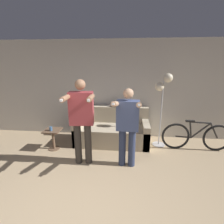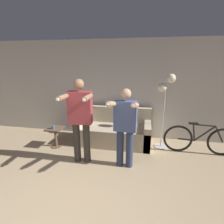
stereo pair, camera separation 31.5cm
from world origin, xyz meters
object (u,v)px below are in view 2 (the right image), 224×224
Objects in this scene: person_right at (125,124)px; side_table at (55,134)px; bicycle at (200,140)px; cup at (53,127)px; couch at (114,132)px; person_left at (80,116)px; cat at (123,104)px; floor_lamp at (166,92)px.

person_right is 3.18× the size of side_table.
side_table is 3.39m from bicycle.
side_table is at bearing -174.58° from bicycle.
person_right is at bearing -16.34° from side_table.
cup is 0.06× the size of bicycle.
couch is 1.07× the size of person_left.
couch is at bearing 114.53° from person_right.
side_table is at bearing 143.26° from person_left.
cat is (-0.22, 1.33, 0.05)m from person_right.
cat is at bearing 57.02° from person_left.
person_left reaches higher than cup.
cup is at bearing 146.21° from person_left.
person_right is 0.88× the size of floor_lamp.
side_table is at bearing -169.29° from floor_lamp.
side_table is (-1.76, 0.52, -0.56)m from person_right.
side_table is at bearing 166.73° from person_right.
floor_lamp reaches higher than side_table.
floor_lamp is (0.79, 1.00, 0.47)m from person_right.
person_right reaches higher than couch.
cat is 1.85m from side_table.
cup is at bearing -173.71° from bicycle.
cup is (-0.01, -0.05, 0.20)m from side_table.
floor_lamp reaches higher than person_left.
person_left is at bearing -115.39° from couch.
person_right reaches higher than cup.
person_right is 2.89× the size of cat.
person_left is at bearing -149.37° from floor_lamp.
person_left is 1.09× the size of bicycle.
person_right reaches higher than side_table.
cup is (-2.57, -0.54, -0.84)m from floor_lamp.
person_right is 1.90m from bicycle.
person_right reaches higher than bicycle.
bicycle is at bearing 5.42° from side_table.
couch is 3.74× the size of side_table.
floor_lamp is 2.76m from cup.
side_table is at bearing -152.13° from cat.
floor_lamp is at bearing 11.80° from cup.
side_table is (-1.36, -0.51, 0.06)m from couch.
person_right is 1.92m from side_table.
side_table is at bearing -159.37° from couch.
bicycle reaches higher than side_table.
person_left reaches higher than side_table.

